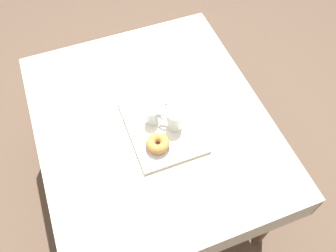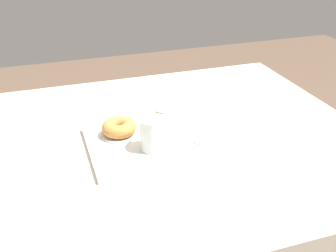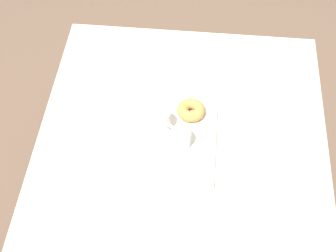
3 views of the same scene
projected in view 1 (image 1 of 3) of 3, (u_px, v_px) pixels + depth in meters
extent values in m
plane|color=brown|center=(156.00, 184.00, 2.23)|extent=(6.00, 6.00, 0.00)
cube|color=beige|center=(152.00, 122.00, 1.64)|extent=(1.24, 1.05, 0.03)
cube|color=beige|center=(46.00, 166.00, 1.61)|extent=(1.24, 0.01, 0.14)
cube|color=beige|center=(248.00, 102.00, 1.81)|extent=(1.24, 0.01, 0.14)
cube|color=beige|center=(117.00, 48.00, 2.03)|extent=(0.01, 1.05, 0.14)
cylinder|color=brown|center=(58.00, 109.00, 2.13)|extent=(0.06, 0.06, 0.69)
cylinder|color=brown|center=(190.00, 71.00, 2.30)|extent=(0.06, 0.06, 0.69)
cylinder|color=brown|center=(271.00, 218.00, 1.76)|extent=(0.06, 0.06, 0.69)
cube|color=silver|center=(162.00, 126.00, 1.60)|extent=(0.40, 0.31, 0.02)
cylinder|color=silver|center=(175.00, 120.00, 1.55)|extent=(0.07, 0.07, 0.10)
cylinder|color=#B27523|center=(175.00, 121.00, 1.56)|extent=(0.06, 0.06, 0.07)
torus|color=silver|center=(165.00, 117.00, 1.56)|extent=(0.04, 0.05, 0.05)
cylinder|color=silver|center=(153.00, 115.00, 1.57)|extent=(0.06, 0.06, 0.08)
cylinder|color=silver|center=(153.00, 117.00, 1.59)|extent=(0.05, 0.05, 0.04)
cylinder|color=silver|center=(158.00, 146.00, 1.53)|extent=(0.11, 0.11, 0.01)
torus|color=#BC7F3D|center=(158.00, 143.00, 1.51)|extent=(0.10, 0.10, 0.04)
cube|color=silver|center=(177.00, 108.00, 1.64)|extent=(0.08, 0.07, 0.00)
ellipsoid|color=silver|center=(166.00, 102.00, 1.66)|extent=(0.04, 0.04, 0.01)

